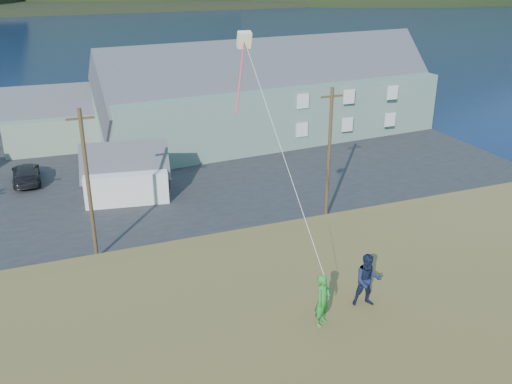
# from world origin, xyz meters

# --- Properties ---
(ground) EXTENTS (900.00, 900.00, 0.00)m
(ground) POSITION_xyz_m (0.00, 0.00, 0.00)
(ground) COLOR #0A1638
(ground) RESTS_ON ground
(grass_strip) EXTENTS (110.00, 8.00, 0.10)m
(grass_strip) POSITION_xyz_m (0.00, -2.00, 0.05)
(grass_strip) COLOR #4C3D19
(grass_strip) RESTS_ON ground
(waterfront_lot) EXTENTS (72.00, 36.00, 0.12)m
(waterfront_lot) POSITION_xyz_m (0.00, 17.00, 0.06)
(waterfront_lot) COLOR #28282B
(waterfront_lot) RESTS_ON ground
(wharf) EXTENTS (26.00, 14.00, 0.90)m
(wharf) POSITION_xyz_m (-6.00, 40.00, 0.45)
(wharf) COLOR gray
(wharf) RESTS_ON ground
(lodge) EXTENTS (35.35, 12.21, 12.22)m
(lodge) POSITION_xyz_m (18.54, 21.38, 4.70)
(lodge) COLOR slate
(lodge) RESTS_ON waterfront_lot
(shed_white) EXTENTS (7.29, 5.42, 5.30)m
(shed_white) POSITION_xyz_m (1.71, 10.85, 2.06)
(shed_white) COLOR white
(shed_white) RESTS_ON waterfront_lot
(shed_palegreen_far) EXTENTS (11.27, 6.82, 7.39)m
(shed_palegreen_far) POSITION_xyz_m (-1.95, 26.35, 2.82)
(shed_palegreen_far) COLOR slate
(shed_palegreen_far) RESTS_ON waterfront_lot
(utility_poles) EXTENTS (33.05, 0.24, 9.57)m
(utility_poles) POSITION_xyz_m (-2.04, 1.50, 4.88)
(utility_poles) COLOR #47331E
(utility_poles) RESTS_ON waterfront_lot
(kite_flyer_green) EXTENTS (0.74, 0.67, 1.69)m
(kite_flyer_green) POSITION_xyz_m (3.10, -18.52, 8.04)
(kite_flyer_green) COLOR #25872A
(kite_flyer_green) RESTS_ON hillside
(kite_flyer_navy) EXTENTS (1.04, 0.91, 1.79)m
(kite_flyer_navy) POSITION_xyz_m (4.90, -18.12, 8.10)
(kite_flyer_navy) COLOR #151D3A
(kite_flyer_navy) RESTS_ON hillside
(kite_rig) EXTENTS (0.87, 3.06, 8.30)m
(kite_rig) POSITION_xyz_m (2.67, -13.16, 14.74)
(kite_rig) COLOR #F6F2BB
(kite_rig) RESTS_ON ground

